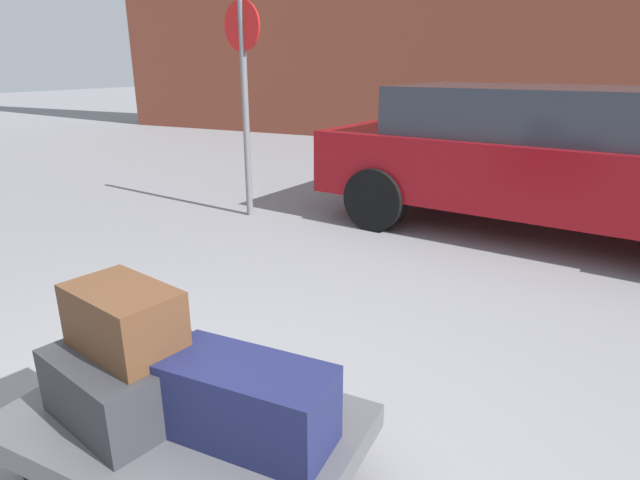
{
  "coord_description": "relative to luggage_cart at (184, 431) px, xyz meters",
  "views": [
    {
      "loc": [
        1.21,
        -1.27,
        1.62
      ],
      "look_at": [
        0.0,
        1.2,
        0.69
      ],
      "focal_mm": 29.26,
      "sensor_mm": 36.0,
      "label": 1
    }
  ],
  "objects": [
    {
      "name": "suitcase_charcoal_front_left",
      "position": [
        -0.21,
        -0.03,
        0.2
      ],
      "size": [
        0.62,
        0.59,
        0.26
      ],
      "primitive_type": "cube",
      "rotation": [
        0.0,
        0.0,
        -0.24
      ],
      "color": "#2D2D33",
      "rests_on": "luggage_cart"
    },
    {
      "name": "no_parking_sign",
      "position": [
        -2.01,
        3.5,
        1.12
      ],
      "size": [
        0.49,
        0.13,
        2.24
      ],
      "color": "slate",
      "rests_on": "ground_plane"
    },
    {
      "name": "duffel_bag_navy_stacked_top",
      "position": [
        0.29,
        0.02,
        0.22
      ],
      "size": [
        0.63,
        0.3,
        0.29
      ],
      "primitive_type": "cube",
      "rotation": [
        0.0,
        0.0,
        0.02
      ],
      "color": "#191E47",
      "rests_on": "luggage_cart"
    },
    {
      "name": "duffel_bag_brown_topmost_pile",
      "position": [
        -0.21,
        -0.03,
        0.45
      ],
      "size": [
        0.49,
        0.36,
        0.25
      ],
      "primitive_type": "cube",
      "rotation": [
        0.0,
        0.0,
        -0.22
      ],
      "color": "#51331E",
      "rests_on": "suitcase_charcoal_front_left"
    },
    {
      "name": "luggage_cart",
      "position": [
        0.0,
        0.0,
        0.0
      ],
      "size": [
        1.34,
        0.82,
        0.34
      ],
      "color": "#4C4C51",
      "rests_on": "ground_plane"
    },
    {
      "name": "parked_car",
      "position": [
        0.91,
        4.27,
        0.49
      ],
      "size": [
        4.5,
        2.37,
        1.42
      ],
      "color": "maroon",
      "rests_on": "ground_plane"
    }
  ]
}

